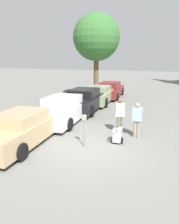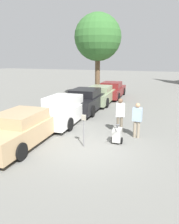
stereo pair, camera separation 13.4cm
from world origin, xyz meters
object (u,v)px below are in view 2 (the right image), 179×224
(parked_car_sage, at_px, (101,95))
(person_worker, at_px, (120,114))
(parked_car_maroon, at_px, (112,90))
(equipment_cart, at_px, (117,135))
(parked_car_black, at_px, (86,100))
(person_supervisor, at_px, (137,118))
(parked_car_tan, at_px, (24,128))
(parking_meter, at_px, (84,125))
(parked_car_white, at_px, (65,110))

(parked_car_sage, bearing_deg, person_worker, -68.65)
(parked_car_sage, bearing_deg, parked_car_maroon, 83.76)
(parked_car_sage, xyz_separation_m, parked_car_maroon, (0.00, 3.07, -0.01))
(person_worker, distance_m, equipment_cart, 1.50)
(parked_car_black, bearing_deg, person_supervisor, -49.11)
(person_supervisor, relative_size, equipment_cart, 1.65)
(parked_car_maroon, xyz_separation_m, equipment_cart, (3.80, -11.17, -0.29))
(parked_car_tan, relative_size, parked_car_black, 0.99)
(parked_car_maroon, relative_size, parking_meter, 3.98)
(parked_car_black, relative_size, equipment_cart, 5.46)
(parked_car_tan, bearing_deg, equipment_cart, 15.30)
(parked_car_white, height_order, parked_car_black, parked_car_black)
(parked_car_tan, xyz_separation_m, parked_car_sage, (-0.00, 9.60, 0.01))
(parked_car_maroon, bearing_deg, parked_car_black, -96.23)
(parked_car_white, xyz_separation_m, person_worker, (3.53, -0.77, 0.28))
(parking_meter, bearing_deg, parked_car_white, 130.86)
(parked_car_black, relative_size, parking_meter, 3.97)
(parked_car_white, height_order, equipment_cart, parked_car_white)
(parked_car_black, height_order, parked_car_sage, parked_car_black)
(parking_meter, relative_size, person_supervisor, 0.83)
(parked_car_tan, xyz_separation_m, parked_car_black, (0.00, 6.66, 0.06))
(parked_car_white, bearing_deg, person_worker, -18.59)
(parked_car_sage, distance_m, person_worker, 7.63)
(person_worker, bearing_deg, person_supervisor, 137.38)
(person_worker, bearing_deg, parking_meter, 43.99)
(parked_car_sage, bearing_deg, parked_car_tan, -96.23)
(parked_car_white, distance_m, parked_car_black, 3.04)
(parked_car_tan, relative_size, parked_car_white, 1.03)
(parked_car_black, distance_m, parked_car_sage, 2.94)
(parked_car_black, distance_m, person_worker, 5.20)
(person_supervisor, bearing_deg, parking_meter, 50.78)
(parked_car_sage, xyz_separation_m, parking_meter, (2.62, -9.02, 0.27))
(parked_car_black, height_order, parked_car_maroon, parked_car_black)
(person_worker, relative_size, person_supervisor, 1.06)
(parked_car_tan, relative_size, person_supervisor, 3.29)
(parked_car_maroon, xyz_separation_m, parking_meter, (2.62, -12.08, 0.28))
(parked_car_black, bearing_deg, parking_meter, -72.86)
(parked_car_tan, distance_m, parked_car_sage, 9.60)
(parked_car_sage, height_order, equipment_cart, parked_car_sage)
(parked_car_maroon, height_order, equipment_cart, parked_car_maroon)
(parked_car_sage, distance_m, parking_meter, 9.39)
(parked_car_white, bearing_deg, equipment_cart, -35.39)
(parked_car_tan, height_order, person_supervisor, person_supervisor)
(parked_car_tan, distance_m, parking_meter, 2.70)
(person_supervisor, bearing_deg, equipment_cart, 62.35)
(person_supervisor, bearing_deg, parked_car_tan, 33.30)
(parked_car_sage, relative_size, parked_car_maroon, 0.98)
(person_worker, bearing_deg, parked_car_white, -36.55)
(parked_car_tan, bearing_deg, parked_car_black, 83.77)
(parked_car_white, relative_size, equipment_cart, 5.28)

